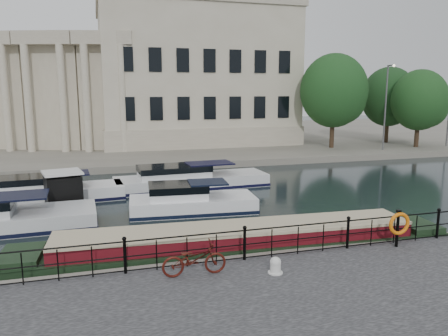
# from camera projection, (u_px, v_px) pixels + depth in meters

# --- Properties ---
(ground_plane) EXTENTS (160.00, 160.00, 0.00)m
(ground_plane) POSITION_uv_depth(u_px,v_px,m) (226.00, 252.00, 17.22)
(ground_plane) COLOR black
(ground_plane) RESTS_ON ground
(far_bank) EXTENTS (120.00, 42.00, 0.55)m
(far_bank) POSITION_uv_depth(u_px,v_px,m) (137.00, 139.00, 54.04)
(far_bank) COLOR #6B665B
(far_bank) RESTS_ON ground_plane
(railing) EXTENTS (24.14, 0.14, 1.22)m
(railing) POSITION_uv_depth(u_px,v_px,m) (245.00, 242.00, 14.88)
(railing) COLOR black
(railing) RESTS_ON near_quay
(civic_building) EXTENTS (53.55, 31.84, 16.85)m
(civic_building) POSITION_uv_depth(u_px,v_px,m) (129.00, 83.00, 48.51)
(civic_building) COLOR #ADA38C
(civic_building) RESTS_ON far_bank
(lamp_posts) EXTENTS (8.24, 1.55, 8.07)m
(lamp_posts) POSITION_uv_depth(u_px,v_px,m) (419.00, 105.00, 43.06)
(lamp_posts) COLOR #59595B
(lamp_posts) RESTS_ON far_bank
(bicycle) EXTENTS (2.05, 0.77, 1.07)m
(bicycle) POSITION_uv_depth(u_px,v_px,m) (194.00, 259.00, 13.67)
(bicycle) COLOR #41110B
(bicycle) RESTS_ON near_quay
(mooring_bollard) EXTENTS (0.48, 0.48, 0.54)m
(mooring_bollard) POSITION_uv_depth(u_px,v_px,m) (275.00, 265.00, 13.87)
(mooring_bollard) COLOR silver
(mooring_bollard) RESTS_ON near_quay
(life_ring_post) EXTENTS (0.87, 0.22, 1.41)m
(life_ring_post) POSITION_uv_depth(u_px,v_px,m) (399.00, 224.00, 16.04)
(life_ring_post) COLOR black
(life_ring_post) RESTS_ON near_quay
(narrowboat) EXTENTS (17.11, 3.21, 1.62)m
(narrowboat) POSITION_uv_depth(u_px,v_px,m) (238.00, 247.00, 16.71)
(narrowboat) COLOR black
(narrowboat) RESTS_ON ground_plane
(harbour_hut) EXTENTS (2.99, 2.66, 2.16)m
(harbour_hut) POSITION_uv_depth(u_px,v_px,m) (63.00, 193.00, 22.99)
(harbour_hut) COLOR #6B665B
(harbour_hut) RESTS_ON ground_plane
(cabin_cruisers) EXTENTS (20.26, 9.52, 1.99)m
(cabin_cruisers) POSITION_uv_depth(u_px,v_px,m) (107.00, 199.00, 24.02)
(cabin_cruisers) COLOR silver
(cabin_cruisers) RESTS_ON ground_plane
(trees) EXTENTS (14.62, 9.91, 9.32)m
(trees) POSITION_uv_depth(u_px,v_px,m) (375.00, 97.00, 44.61)
(trees) COLOR black
(trees) RESTS_ON far_bank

